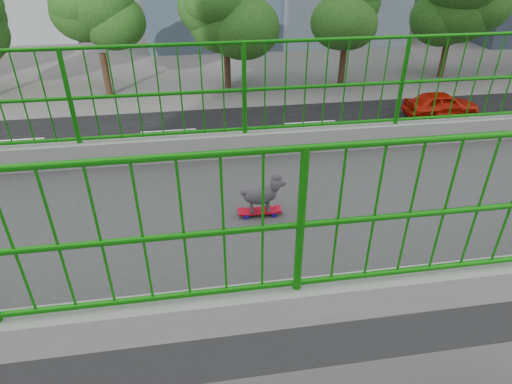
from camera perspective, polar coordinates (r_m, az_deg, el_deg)
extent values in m
cube|color=black|center=(19.18, -11.71, 0.88)|extent=(18.00, 90.00, 0.02)
cube|color=#2D2D2F|center=(4.74, -23.84, -7.22)|extent=(3.00, 24.00, 0.50)
cube|color=gray|center=(5.71, -21.84, 4.65)|extent=(0.20, 24.00, 0.30)
cylinder|color=#11780D|center=(5.32, -24.55, 16.75)|extent=(0.04, 24.00, 0.04)
cylinder|color=#11780D|center=(5.46, -23.28, 11.22)|extent=(0.04, 24.00, 0.04)
cylinder|color=#11780D|center=(5.46, -23.28, 11.22)|extent=(0.06, 0.06, 1.10)
cube|color=gray|center=(3.50, -30.07, -16.08)|extent=(0.20, 24.00, 0.30)
cylinder|color=black|center=(30.99, -19.07, 14.36)|extent=(0.44, 0.44, 2.73)
ellipsoid|color=#15380F|center=(30.32, -20.14, 20.02)|extent=(4.20, 4.20, 3.57)
cylinder|color=black|center=(31.00, -3.78, 16.08)|extent=(0.44, 0.44, 2.87)
ellipsoid|color=#15380F|center=(30.30, -4.02, 22.28)|extent=(4.60, 4.60, 3.91)
cylinder|color=black|center=(32.15, 11.25, 15.93)|extent=(0.44, 0.44, 2.66)
ellipsoid|color=#15380F|center=(31.52, 11.85, 21.24)|extent=(4.00, 4.00, 3.40)
cylinder|color=black|center=(36.15, 23.46, 16.01)|extent=(0.44, 0.44, 3.01)
ellipsoid|color=#15380F|center=(35.52, 24.76, 21.60)|extent=(5.00, 5.00, 4.25)
cube|color=red|center=(4.40, 0.47, -2.48)|extent=(0.14, 0.44, 0.01)
cube|color=#99999E|center=(4.39, -1.33, -2.79)|extent=(0.08, 0.03, 0.02)
cylinder|color=#1B0695|center=(4.44, -1.41, -2.48)|extent=(0.03, 0.05, 0.05)
sphere|color=yellow|center=(4.44, -1.41, -2.48)|extent=(0.02, 0.02, 0.02)
cylinder|color=#1B0695|center=(4.35, -1.25, -3.29)|extent=(0.03, 0.05, 0.05)
sphere|color=yellow|center=(4.35, -1.25, -3.29)|extent=(0.02, 0.02, 0.02)
cube|color=#99999E|center=(4.42, 2.26, -2.53)|extent=(0.08, 0.03, 0.02)
cylinder|color=#1B0695|center=(4.47, 2.15, -2.23)|extent=(0.03, 0.05, 0.05)
sphere|color=yellow|center=(4.47, 2.15, -2.23)|extent=(0.02, 0.02, 0.02)
cylinder|color=#1B0695|center=(4.38, 2.38, -3.03)|extent=(0.03, 0.05, 0.05)
sphere|color=yellow|center=(4.38, 2.38, -3.03)|extent=(0.02, 0.02, 0.02)
ellipsoid|color=#29262B|center=(4.29, 0.48, -0.35)|extent=(0.20, 0.30, 0.20)
sphere|color=#29262B|center=(4.25, 2.71, 1.26)|extent=(0.13, 0.13, 0.13)
sphere|color=black|center=(4.27, 3.85, 1.14)|extent=(0.02, 0.02, 0.02)
sphere|color=#29262B|center=(4.26, -1.66, -0.06)|extent=(0.07, 0.07, 0.07)
cylinder|color=#29262B|center=(4.40, 1.48, -1.36)|extent=(0.03, 0.03, 0.12)
cylinder|color=#29262B|center=(4.33, 1.64, -1.96)|extent=(0.03, 0.03, 0.12)
cylinder|color=#29262B|center=(4.39, -0.68, -1.50)|extent=(0.03, 0.03, 0.12)
cylinder|color=#29262B|center=(4.31, -0.55, -2.11)|extent=(0.03, 0.03, 0.12)
imported|color=silver|center=(17.74, 21.70, -0.67)|extent=(1.63, 4.69, 1.54)
imported|color=#A1A0A6|center=(21.02, 21.86, 4.11)|extent=(2.31, 5.00, 1.39)
imported|color=red|center=(28.09, 23.16, 10.54)|extent=(1.73, 4.30, 1.47)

